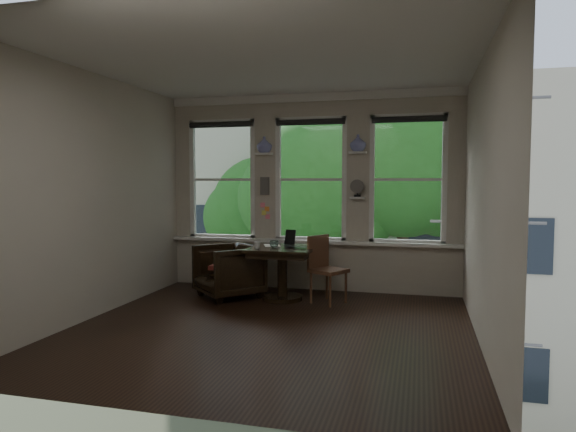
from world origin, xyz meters
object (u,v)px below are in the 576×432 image
(armchair_left, at_px, (229,271))
(side_chair_right, at_px, (329,270))
(table, at_px, (282,273))
(mug, at_px, (257,245))
(laptop, at_px, (293,248))

(armchair_left, height_order, side_chair_right, side_chair_right)
(table, relative_size, side_chair_right, 0.98)
(table, height_order, mug, mug)
(armchair_left, distance_m, laptop, 1.06)
(side_chair_right, xyz_separation_m, laptop, (-0.48, -0.07, 0.30))
(table, bearing_deg, mug, -143.49)
(mug, bearing_deg, laptop, 13.85)
(table, xyz_separation_m, laptop, (0.18, -0.10, 0.39))
(laptop, xyz_separation_m, mug, (-0.49, -0.12, 0.03))
(table, height_order, laptop, laptop)
(table, distance_m, side_chair_right, 0.67)
(table, height_order, armchair_left, armchair_left)
(armchair_left, xyz_separation_m, mug, (0.50, -0.19, 0.42))
(laptop, height_order, mug, mug)
(side_chair_right, xyz_separation_m, mug, (-0.97, -0.19, 0.34))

